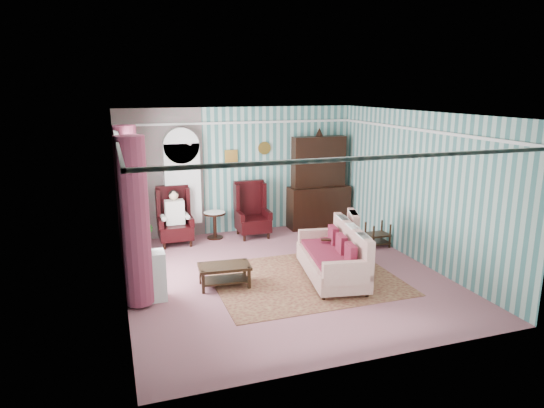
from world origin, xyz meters
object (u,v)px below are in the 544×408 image
object	(u,v)px
seated_woman	(175,218)
sofa	(332,252)
plant_stand	(148,277)
coffee_table	(225,276)
wingback_left	(175,216)
wingback_right	(253,210)
bookcase	(183,190)
round_side_table	(215,225)
nest_table	(378,234)
dresser_hutch	(319,179)
floral_armchair	(336,238)

from	to	relation	value
seated_woman	sofa	xyz separation A→B (m)	(2.35, -2.87, -0.08)
plant_stand	coffee_table	world-z (taller)	plant_stand
coffee_table	wingback_left	bearing A→B (deg)	100.36
wingback_right	plant_stand	world-z (taller)	wingback_right
seated_woman	coffee_table	xyz separation A→B (m)	(0.47, -2.60, -0.40)
bookcase	round_side_table	world-z (taller)	bookcase
bookcase	sofa	world-z (taller)	bookcase
seated_woman	nest_table	distance (m)	4.37
bookcase	wingback_left	world-z (taller)	bookcase
dresser_hutch	round_side_table	distance (m)	2.75
wingback_left	floral_armchair	size ratio (longest dim) A/B	1.24
seated_woman	plant_stand	world-z (taller)	seated_woman
coffee_table	plant_stand	bearing A→B (deg)	-173.18
dresser_hutch	nest_table	bearing A→B (deg)	-72.61
wingback_left	nest_table	size ratio (longest dim) A/B	2.31
wingback_right	plant_stand	distance (m)	3.76
bookcase	plant_stand	world-z (taller)	bookcase
dresser_hutch	sofa	distance (m)	3.41
wingback_left	bookcase	bearing A→B (deg)	57.34
round_side_table	floral_armchair	distance (m)	2.98
nest_table	bookcase	bearing A→B (deg)	153.08
nest_table	floral_armchair	bearing A→B (deg)	-155.03
dresser_hutch	wingback_left	bearing A→B (deg)	-175.59
bookcase	nest_table	distance (m)	4.37
plant_stand	dresser_hutch	bearing A→B (deg)	35.08
round_side_table	wingback_left	bearing A→B (deg)	-170.54
bookcase	dresser_hutch	bearing A→B (deg)	-2.11
plant_stand	wingback_left	bearing A→B (deg)	73.78
dresser_hutch	wingback_right	size ratio (longest dim) A/B	1.89
round_side_table	plant_stand	xyz separation A→B (m)	(-1.70, -2.90, 0.10)
seated_woman	floral_armchair	world-z (taller)	seated_woman
wingback_left	wingback_right	bearing A→B (deg)	0.00
plant_stand	coffee_table	distance (m)	1.30
seated_woman	nest_table	xyz separation A→B (m)	(4.07, -1.55, -0.32)
sofa	round_side_table	bearing A→B (deg)	35.55
wingback_right	coffee_table	bearing A→B (deg)	-116.15
seated_woman	plant_stand	bearing A→B (deg)	-106.22
dresser_hutch	plant_stand	size ratio (longest dim) A/B	2.95
coffee_table	seated_woman	bearing A→B (deg)	100.36
wingback_right	coffee_table	size ratio (longest dim) A/B	1.42
dresser_hutch	floral_armchair	xyz separation A→B (m)	(-0.70, -2.41, -0.68)
dresser_hutch	coffee_table	bearing A→B (deg)	-136.53
wingback_right	floral_armchair	xyz separation A→B (m)	(1.05, -2.14, -0.12)
nest_table	sofa	bearing A→B (deg)	-142.43
bookcase	round_side_table	xyz separation A→B (m)	(0.65, -0.24, -0.82)
wingback_right	seated_woman	xyz separation A→B (m)	(-1.75, 0.00, -0.04)
wingback_right	round_side_table	size ratio (longest dim) A/B	2.08
sofa	floral_armchair	world-z (taller)	sofa
wingback_right	nest_table	distance (m)	2.81
seated_woman	round_side_table	bearing A→B (deg)	9.46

